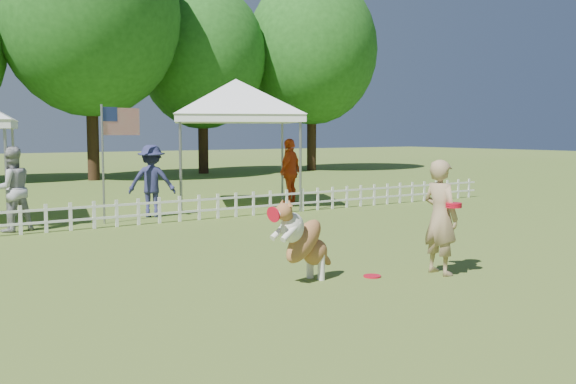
{
  "coord_description": "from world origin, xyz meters",
  "views": [
    {
      "loc": [
        -5.38,
        -6.75,
        2.09
      ],
      "look_at": [
        0.46,
        2.0,
        1.1
      ],
      "focal_mm": 40.0,
      "sensor_mm": 36.0,
      "label": 1
    }
  ],
  "objects_px": {
    "frisbee_on_turf": "(372,276)",
    "flag_pole": "(103,164)",
    "canopy_tent_right": "(236,144)",
    "spectator_b": "(152,181)",
    "handler": "(440,217)",
    "spectator_a": "(12,189)",
    "spectator_c": "(290,172)",
    "dog": "(305,241)"
  },
  "relations": [
    {
      "from": "handler",
      "to": "frisbee_on_turf",
      "type": "height_order",
      "value": "handler"
    },
    {
      "from": "spectator_a",
      "to": "spectator_c",
      "type": "distance_m",
      "value": 7.7
    },
    {
      "from": "frisbee_on_turf",
      "to": "spectator_c",
      "type": "bearing_deg",
      "value": 63.43
    },
    {
      "from": "handler",
      "to": "canopy_tent_right",
      "type": "xyz_separation_m",
      "value": [
        1.77,
        9.31,
        0.9
      ]
    },
    {
      "from": "handler",
      "to": "canopy_tent_right",
      "type": "bearing_deg",
      "value": -9.7
    },
    {
      "from": "canopy_tent_right",
      "to": "flag_pole",
      "type": "distance_m",
      "value": 4.48
    },
    {
      "from": "spectator_a",
      "to": "spectator_c",
      "type": "height_order",
      "value": "spectator_c"
    },
    {
      "from": "handler",
      "to": "canopy_tent_right",
      "type": "distance_m",
      "value": 9.52
    },
    {
      "from": "canopy_tent_right",
      "to": "flag_pole",
      "type": "height_order",
      "value": "canopy_tent_right"
    },
    {
      "from": "dog",
      "to": "spectator_b",
      "type": "relative_size",
      "value": 0.65
    },
    {
      "from": "dog",
      "to": "flag_pole",
      "type": "relative_size",
      "value": 0.43
    },
    {
      "from": "handler",
      "to": "flag_pole",
      "type": "distance_m",
      "value": 8.29
    },
    {
      "from": "frisbee_on_turf",
      "to": "spectator_c",
      "type": "height_order",
      "value": "spectator_c"
    },
    {
      "from": "canopy_tent_right",
      "to": "spectator_b",
      "type": "xyz_separation_m",
      "value": [
        -2.87,
        -0.88,
        -0.85
      ]
    },
    {
      "from": "dog",
      "to": "flag_pole",
      "type": "xyz_separation_m",
      "value": [
        -0.51,
        7.21,
        0.77
      ]
    },
    {
      "from": "canopy_tent_right",
      "to": "spectator_a",
      "type": "bearing_deg",
      "value": -142.19
    },
    {
      "from": "handler",
      "to": "spectator_b",
      "type": "height_order",
      "value": "spectator_b"
    },
    {
      "from": "frisbee_on_turf",
      "to": "flag_pole",
      "type": "relative_size",
      "value": 0.09
    },
    {
      "from": "flag_pole",
      "to": "spectator_a",
      "type": "bearing_deg",
      "value": 170.35
    },
    {
      "from": "dog",
      "to": "frisbee_on_turf",
      "type": "height_order",
      "value": "dog"
    },
    {
      "from": "handler",
      "to": "frisbee_on_turf",
      "type": "bearing_deg",
      "value": 68.73
    },
    {
      "from": "dog",
      "to": "spectator_b",
      "type": "distance_m",
      "value": 7.8
    },
    {
      "from": "handler",
      "to": "spectator_c",
      "type": "bearing_deg",
      "value": -19.1
    },
    {
      "from": "flag_pole",
      "to": "spectator_b",
      "type": "relative_size",
      "value": 1.53
    },
    {
      "from": "dog",
      "to": "canopy_tent_right",
      "type": "height_order",
      "value": "canopy_tent_right"
    },
    {
      "from": "canopy_tent_right",
      "to": "spectator_b",
      "type": "bearing_deg",
      "value": -138.61
    },
    {
      "from": "frisbee_on_turf",
      "to": "spectator_a",
      "type": "distance_m",
      "value": 8.25
    },
    {
      "from": "frisbee_on_turf",
      "to": "spectator_b",
      "type": "distance_m",
      "value": 8.08
    },
    {
      "from": "canopy_tent_right",
      "to": "dog",
      "type": "bearing_deg",
      "value": -88.98
    },
    {
      "from": "canopy_tent_right",
      "to": "spectator_b",
      "type": "height_order",
      "value": "canopy_tent_right"
    },
    {
      "from": "canopy_tent_right",
      "to": "spectator_c",
      "type": "distance_m",
      "value": 1.74
    },
    {
      "from": "dog",
      "to": "spectator_c",
      "type": "distance_m",
      "value": 9.57
    },
    {
      "from": "handler",
      "to": "dog",
      "type": "xyz_separation_m",
      "value": [
        -1.95,
        0.69,
        -0.26
      ]
    },
    {
      "from": "dog",
      "to": "spectator_a",
      "type": "distance_m",
      "value": 7.56
    },
    {
      "from": "handler",
      "to": "flag_pole",
      "type": "bearing_deg",
      "value": 18.4
    },
    {
      "from": "dog",
      "to": "spectator_c",
      "type": "relative_size",
      "value": 0.61
    },
    {
      "from": "spectator_a",
      "to": "spectator_c",
      "type": "xyz_separation_m",
      "value": [
        7.64,
        0.91,
        0.06
      ]
    },
    {
      "from": "dog",
      "to": "spectator_a",
      "type": "bearing_deg",
      "value": 94.55
    },
    {
      "from": "spectator_c",
      "to": "frisbee_on_turf",
      "type": "bearing_deg",
      "value": 33.15
    },
    {
      "from": "canopy_tent_right",
      "to": "spectator_b",
      "type": "distance_m",
      "value": 3.12
    },
    {
      "from": "frisbee_on_turf",
      "to": "spectator_b",
      "type": "bearing_deg",
      "value": 90.96
    },
    {
      "from": "canopy_tent_right",
      "to": "spectator_a",
      "type": "height_order",
      "value": "canopy_tent_right"
    }
  ]
}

